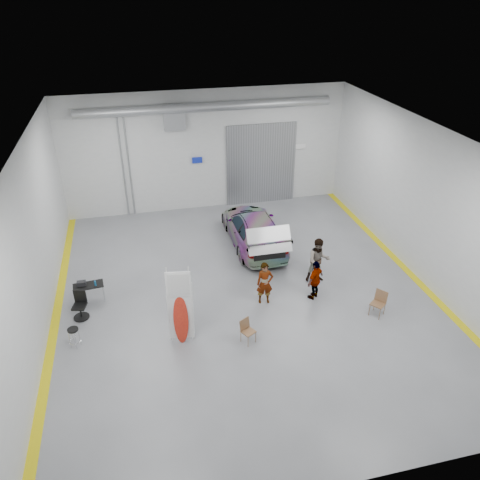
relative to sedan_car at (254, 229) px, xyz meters
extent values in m
plane|color=slate|center=(-1.29, -3.63, -0.76)|extent=(16.00, 16.00, 0.00)
cube|color=silver|center=(-8.29, -3.63, 2.24)|extent=(0.02, 16.00, 6.00)
cube|color=silver|center=(5.71, -3.63, 2.24)|extent=(0.02, 16.00, 6.00)
cube|color=silver|center=(-1.29, 4.37, 2.24)|extent=(14.00, 0.02, 6.00)
cube|color=silver|center=(-1.29, -11.63, 2.24)|extent=(14.00, 0.02, 6.00)
cube|color=white|center=(-1.29, -3.63, 5.24)|extent=(14.00, 16.00, 0.02)
cube|color=gray|center=(1.51, 4.29, 1.34)|extent=(3.60, 0.12, 4.20)
cube|color=gray|center=(-2.79, 4.29, 4.04)|extent=(1.00, 0.50, 1.20)
cylinder|color=gray|center=(-1.29, 3.77, 4.54)|extent=(11.90, 0.44, 0.44)
cube|color=#1529B0|center=(-1.79, 4.29, 1.84)|extent=(0.50, 0.04, 0.30)
cube|color=white|center=(3.51, 4.29, 2.14)|extent=(0.70, 0.04, 0.25)
cylinder|color=gray|center=(-5.09, 4.29, 1.74)|extent=(0.08, 0.08, 5.00)
cylinder|color=gray|center=(-5.39, 4.29, 1.74)|extent=(0.08, 0.08, 5.00)
cube|color=#CFBE0B|center=(-8.14, -3.63, -0.75)|extent=(0.30, 16.00, 0.01)
cube|color=#CFBE0B|center=(5.56, -3.63, -0.75)|extent=(0.30, 16.00, 0.01)
imported|color=white|center=(0.00, 0.00, 0.00)|extent=(2.17, 5.25, 1.52)
imported|color=#8E6E4D|center=(-0.72, -4.29, 0.07)|extent=(0.64, 0.46, 1.66)
imported|color=slate|center=(1.69, -3.42, 0.17)|extent=(0.98, 0.80, 1.86)
imported|color=brown|center=(1.16, -4.46, 0.03)|extent=(0.96, 0.85, 1.58)
cube|color=white|center=(-3.90, -5.68, 0.20)|extent=(0.81, 0.16, 1.72)
ellipsoid|color=#EE3B14|center=(-3.90, -5.75, 0.15)|extent=(0.51, 0.30, 1.82)
cube|color=white|center=(-3.90, -5.70, 1.49)|extent=(0.78, 0.15, 0.91)
cylinder|color=white|center=(-4.23, -5.68, 0.67)|extent=(0.02, 0.02, 2.87)
cylinder|color=white|center=(-3.56, -5.68, 0.67)|extent=(0.02, 0.02, 2.87)
cube|color=brown|center=(-1.83, -6.27, -0.33)|extent=(0.54, 0.53, 0.04)
cube|color=brown|center=(-1.83, -6.09, -0.11)|extent=(0.39, 0.27, 0.38)
cube|color=brown|center=(2.94, -5.95, -0.28)|extent=(0.61, 0.62, 0.04)
cube|color=brown|center=(2.94, -5.75, -0.03)|extent=(0.34, 0.41, 0.43)
cylinder|color=black|center=(-7.34, -5.19, -0.06)|extent=(0.35, 0.35, 0.05)
torus|color=silver|center=(-7.34, -5.19, -0.53)|extent=(0.37, 0.37, 0.02)
cylinder|color=gray|center=(-7.48, -2.94, -0.44)|extent=(0.03, 0.03, 0.65)
cylinder|color=gray|center=(-6.49, -2.94, -0.44)|extent=(0.03, 0.03, 0.65)
cylinder|color=gray|center=(-7.48, -2.49, -0.44)|extent=(0.03, 0.03, 0.65)
cylinder|color=gray|center=(-6.49, -2.49, -0.44)|extent=(0.03, 0.03, 0.65)
cube|color=black|center=(-6.98, -2.71, -0.10)|extent=(1.12, 0.64, 0.04)
cylinder|color=#175B8D|center=(-6.71, -2.80, 0.02)|extent=(0.07, 0.07, 0.20)
cube|color=black|center=(-7.21, -2.67, 0.00)|extent=(0.31, 0.20, 0.16)
cylinder|color=black|center=(-7.25, -3.72, -0.72)|extent=(0.55, 0.55, 0.04)
cylinder|color=black|center=(-7.25, -3.72, -0.49)|extent=(0.06, 0.06, 0.47)
cube|color=black|center=(-7.25, -3.72, -0.25)|extent=(0.55, 0.55, 0.07)
cube|color=black|center=(-7.25, -3.50, 0.04)|extent=(0.43, 0.17, 0.49)
cube|color=silver|center=(0.00, -2.37, 0.78)|extent=(1.77, 1.08, 0.04)
camera|label=1|loc=(-4.81, -17.68, 9.74)|focal=35.00mm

